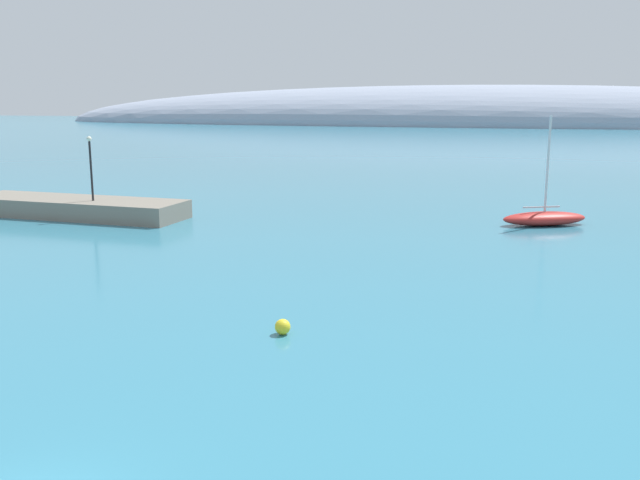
{
  "coord_description": "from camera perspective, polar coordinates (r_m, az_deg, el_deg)",
  "views": [
    {
      "loc": [
        9.83,
        -11.1,
        8.88
      ],
      "look_at": [
        -0.21,
        24.52,
        1.31
      ],
      "focal_mm": 38.97,
      "sensor_mm": 36.0,
      "label": 1
    }
  ],
  "objects": [
    {
      "name": "breakwater_rocks",
      "position": [
        56.3,
        -19.49,
        2.53
      ],
      "size": [
        17.74,
        5.47,
        1.38
      ],
      "primitive_type": "cube",
      "rotation": [
        0.0,
        0.0,
        -0.04
      ],
      "color": "gray",
      "rests_on": "ground"
    },
    {
      "name": "distant_ridge",
      "position": [
        246.73,
        12.37,
        9.24
      ],
      "size": [
        311.87,
        56.56,
        26.72
      ],
      "primitive_type": "ellipsoid",
      "color": "#8E99AD",
      "rests_on": "ground"
    },
    {
      "name": "sailboat_red_near_shore",
      "position": [
        51.87,
        17.94,
        1.75
      ],
      "size": [
        6.48,
        4.54,
        7.72
      ],
      "rotation": [
        0.0,
        0.0,
        0.45
      ],
      "color": "red",
      "rests_on": "water"
    },
    {
      "name": "mooring_buoy_yellow",
      "position": [
        26.78,
        -3.09,
        -7.13
      ],
      "size": [
        0.61,
        0.61,
        0.61
      ],
      "primitive_type": "sphere",
      "color": "yellow",
      "rests_on": "water"
    },
    {
      "name": "harbor_lamp_post",
      "position": [
        54.26,
        -18.32,
        6.12
      ],
      "size": [
        0.36,
        0.36,
        4.77
      ],
      "color": "black",
      "rests_on": "breakwater_rocks"
    }
  ]
}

